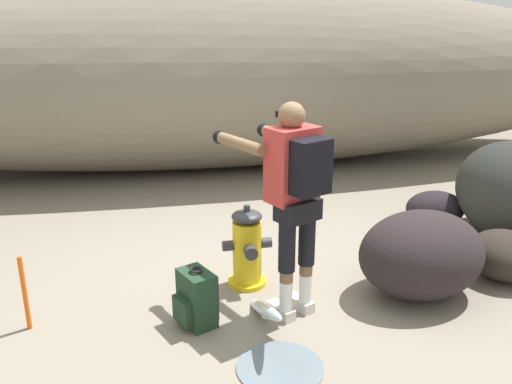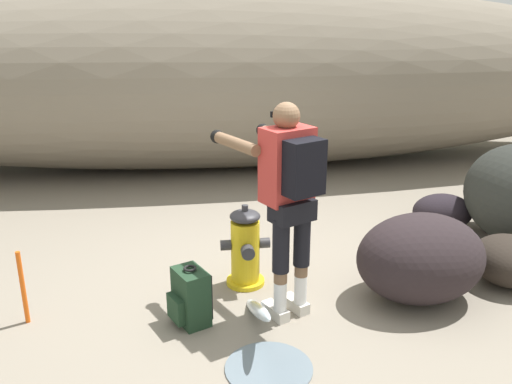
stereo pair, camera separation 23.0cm
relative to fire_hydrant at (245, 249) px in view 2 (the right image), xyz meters
The scene contains 10 objects.
ground_plane 0.46m from the fire_hydrant, 26.37° to the right, with size 56.00×56.00×0.04m, color gray.
dirt_embankment 4.13m from the fire_hydrant, 86.33° to the left, with size 14.20×3.20×2.68m, color #756B5B.
fire_hydrant is the anchor object (origin of this frame).
hydrant_water_jet 0.87m from the fire_hydrant, 90.00° to the right, with size 0.60×1.37×0.55m.
utility_worker 0.94m from the fire_hydrant, 64.51° to the right, with size 0.77×1.04×1.69m.
spare_backpack 0.76m from the fire_hydrant, 131.82° to the right, with size 0.35×0.36×0.47m.
boulder_large 1.47m from the fire_hydrant, 18.25° to the right, with size 1.09×0.86×0.74m, color black.
boulder_small 2.34m from the fire_hydrant, ahead, with size 0.70×0.67×0.43m, color #2B241E.
boulder_outlier 2.50m from the fire_hydrant, 22.07° to the left, with size 0.65×0.50×0.40m, color black.
survey_stake 1.80m from the fire_hydrant, 168.07° to the right, with size 0.04×0.04×0.60m, color #E55914.
Camera 2 is at (-0.80, -4.12, 2.30)m, focal length 37.83 mm.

